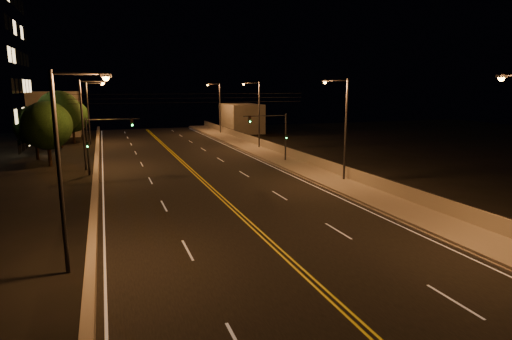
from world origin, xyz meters
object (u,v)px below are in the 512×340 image
object	(u,v)px
traffic_signal_right	(277,132)
tree_3	(72,116)
streetlight_3	(219,105)
streetlight_4	(65,159)
tree_1	(35,126)
streetlight_2	(257,111)
streetlight_6	(90,109)
streetlight_5	(85,119)
tree_0	(47,126)
tree_2	(59,112)
streetlight_1	(343,124)
traffic_signal_left	(99,138)

from	to	relation	value
traffic_signal_right	tree_3	bearing A→B (deg)	130.48
streetlight_3	streetlight_4	bearing A→B (deg)	-111.29
tree_1	streetlight_2	bearing A→B (deg)	-1.72
streetlight_6	tree_3	distance (m)	3.87
streetlight_5	tree_0	distance (m)	5.55
streetlight_3	tree_2	xyz separation A→B (m)	(-25.44, -9.99, -0.25)
streetlight_5	tree_2	bearing A→B (deg)	102.01
streetlight_4	tree_0	distance (m)	30.27
tree_1	streetlight_4	bearing A→B (deg)	-80.59
streetlight_3	traffic_signal_right	bearing A→B (deg)	-92.89
tree_1	tree_2	xyz separation A→B (m)	(1.84, 9.75, 1.06)
streetlight_5	streetlight_6	distance (m)	21.12
streetlight_1	streetlight_4	size ratio (longest dim) A/B	1.00
streetlight_4	tree_3	size ratio (longest dim) A/B	1.40
streetlight_5	tree_0	xyz separation A→B (m)	(-3.97, 3.78, -0.87)
streetlight_2	tree_3	bearing A→B (deg)	147.27
streetlight_3	streetlight_4	size ratio (longest dim) A/B	1.00
tree_0	tree_3	world-z (taller)	tree_0
streetlight_4	tree_1	size ratio (longest dim) A/B	1.45
streetlight_1	streetlight_5	world-z (taller)	same
traffic_signal_right	tree_2	bearing A→B (deg)	138.05
streetlight_5	tree_2	distance (m)	19.24
streetlight_4	tree_1	world-z (taller)	streetlight_4
traffic_signal_left	tree_1	size ratio (longest dim) A/B	0.88
traffic_signal_left	tree_0	bearing A→B (deg)	128.81
tree_3	streetlight_1	bearing A→B (deg)	-57.39
streetlight_6	tree_3	xyz separation A→B (m)	(-2.63, 2.59, -1.18)
streetlight_2	streetlight_1	bearing A→B (deg)	-90.00
streetlight_1	traffic_signal_left	distance (m)	23.25
streetlight_5	traffic_signal_right	world-z (taller)	streetlight_5
traffic_signal_right	streetlight_6	bearing A→B (deg)	129.89
streetlight_5	tree_3	world-z (taller)	streetlight_5
streetlight_4	tree_2	world-z (taller)	streetlight_4
streetlight_3	tree_1	bearing A→B (deg)	-144.12
streetlight_4	tree_2	xyz separation A→B (m)	(-4.00, 45.04, -0.25)
streetlight_6	tree_1	size ratio (longest dim) A/B	1.45
tree_1	tree_3	world-z (taller)	tree_3
streetlight_2	tree_1	distance (m)	27.33
streetlight_5	traffic_signal_right	size ratio (longest dim) A/B	1.65
streetlight_3	tree_0	xyz separation A→B (m)	(-25.41, -25.03, -0.87)
streetlight_1	tree_1	world-z (taller)	streetlight_1
streetlight_2	streetlight_6	bearing A→B (deg)	149.01
tree_1	streetlight_1	bearing A→B (deg)	-40.10
traffic_signal_right	traffic_signal_left	distance (m)	18.67
traffic_signal_right	tree_2	world-z (taller)	tree_2
streetlight_2	traffic_signal_right	size ratio (longest dim) A/B	1.65
traffic_signal_right	streetlight_4	bearing A→B (deg)	-130.09
streetlight_1	streetlight_4	xyz separation A→B (m)	(-21.44, -12.31, 0.00)
streetlight_2	tree_1	world-z (taller)	streetlight_2
streetlight_4	traffic_signal_right	bearing A→B (deg)	49.91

